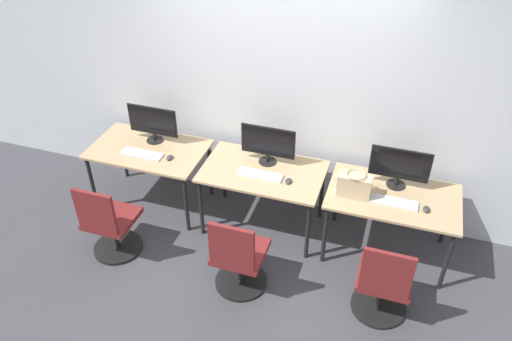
# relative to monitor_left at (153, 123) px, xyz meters

# --- Properties ---
(ground_plane) EXTENTS (20.00, 20.00, 0.00)m
(ground_plane) POSITION_rel_monitor_left_xyz_m (1.25, -0.52, -0.92)
(ground_plane) COLOR #3D3D42
(wall_back) EXTENTS (12.00, 0.05, 2.80)m
(wall_back) POSITION_rel_monitor_left_xyz_m (1.25, 0.33, 0.48)
(wall_back) COLOR silver
(wall_back) RESTS_ON ground_plane
(desk_left) EXTENTS (1.19, 0.73, 0.71)m
(desk_left) POSITION_rel_monitor_left_xyz_m (0.00, -0.16, -0.29)
(desk_left) COLOR tan
(desk_left) RESTS_ON ground_plane
(monitor_left) EXTENTS (0.54, 0.18, 0.40)m
(monitor_left) POSITION_rel_monitor_left_xyz_m (0.00, 0.00, 0.00)
(monitor_left) COLOR black
(monitor_left) RESTS_ON desk_left
(keyboard_left) EXTENTS (0.44, 0.13, 0.02)m
(keyboard_left) POSITION_rel_monitor_left_xyz_m (0.00, -0.29, -0.21)
(keyboard_left) COLOR silver
(keyboard_left) RESTS_ON desk_left
(mouse_left) EXTENTS (0.06, 0.09, 0.03)m
(mouse_left) POSITION_rel_monitor_left_xyz_m (0.30, -0.26, -0.20)
(mouse_left) COLOR #333333
(mouse_left) RESTS_ON desk_left
(office_chair_left) EXTENTS (0.48, 0.48, 0.86)m
(office_chair_left) POSITION_rel_monitor_left_xyz_m (-0.01, -1.00, -0.58)
(office_chair_left) COLOR black
(office_chair_left) RESTS_ON ground_plane
(desk_center) EXTENTS (1.19, 0.73, 0.71)m
(desk_center) POSITION_rel_monitor_left_xyz_m (1.25, -0.16, -0.29)
(desk_center) COLOR tan
(desk_center) RESTS_ON ground_plane
(monitor_center) EXTENTS (0.54, 0.18, 0.40)m
(monitor_center) POSITION_rel_monitor_left_xyz_m (1.25, -0.01, 0.00)
(monitor_center) COLOR black
(monitor_center) RESTS_ON desk_center
(keyboard_center) EXTENTS (0.44, 0.13, 0.02)m
(keyboard_center) POSITION_rel_monitor_left_xyz_m (1.25, -0.25, -0.21)
(keyboard_center) COLOR silver
(keyboard_center) RESTS_ON desk_center
(mouse_center) EXTENTS (0.06, 0.09, 0.03)m
(mouse_center) POSITION_rel_monitor_left_xyz_m (1.54, -0.27, -0.20)
(mouse_center) COLOR #333333
(mouse_center) RESTS_ON desk_center
(office_chair_center) EXTENTS (0.48, 0.48, 0.86)m
(office_chair_center) POSITION_rel_monitor_left_xyz_m (1.30, -1.03, -0.58)
(office_chair_center) COLOR black
(office_chair_center) RESTS_ON ground_plane
(desk_right) EXTENTS (1.19, 0.73, 0.71)m
(desk_right) POSITION_rel_monitor_left_xyz_m (2.50, -0.16, -0.29)
(desk_right) COLOR tan
(desk_right) RESTS_ON ground_plane
(monitor_right) EXTENTS (0.54, 0.18, 0.40)m
(monitor_right) POSITION_rel_monitor_left_xyz_m (2.50, 0.00, 0.00)
(monitor_right) COLOR black
(monitor_right) RESTS_ON desk_right
(keyboard_right) EXTENTS (0.44, 0.13, 0.02)m
(keyboard_right) POSITION_rel_monitor_left_xyz_m (2.50, -0.27, -0.21)
(keyboard_right) COLOR silver
(keyboard_right) RESTS_ON desk_right
(mouse_right) EXTENTS (0.06, 0.09, 0.03)m
(mouse_right) POSITION_rel_monitor_left_xyz_m (2.79, -0.28, -0.20)
(mouse_right) COLOR #333333
(mouse_right) RESTS_ON desk_right
(office_chair_right) EXTENTS (0.48, 0.48, 0.86)m
(office_chair_right) POSITION_rel_monitor_left_xyz_m (2.55, -0.93, -0.58)
(office_chair_right) COLOR black
(office_chair_right) RESTS_ON ground_plane
(handbag) EXTENTS (0.30, 0.18, 0.25)m
(handbag) POSITION_rel_monitor_left_xyz_m (2.15, -0.27, -0.10)
(handbag) COLOR tan
(handbag) RESTS_ON desk_right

